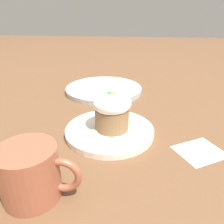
# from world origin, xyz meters

# --- Properties ---
(ground_plane) EXTENTS (4.00, 4.00, 0.00)m
(ground_plane) POSITION_xyz_m (0.00, 0.00, 0.00)
(ground_plane) COLOR brown
(dessert_plate) EXTENTS (0.21, 0.21, 0.01)m
(dessert_plate) POSITION_xyz_m (0.00, 0.00, 0.01)
(dessert_plate) COLOR white
(dessert_plate) RESTS_ON ground_plane
(carrot_cake) EXTENTS (0.09, 0.09, 0.09)m
(carrot_cake) POSITION_xyz_m (0.01, 0.00, 0.06)
(carrot_cake) COLOR olive
(carrot_cake) RESTS_ON dessert_plate
(spoon) EXTENTS (0.12, 0.05, 0.01)m
(spoon) POSITION_xyz_m (-0.01, -0.02, 0.02)
(spoon) COLOR silver
(spoon) RESTS_ON dessert_plate
(coffee_cup) EXTENTS (0.13, 0.09, 0.09)m
(coffee_cup) POSITION_xyz_m (-0.10, -0.20, 0.04)
(coffee_cup) COLOR #9E563D
(coffee_cup) RESTS_ON ground_plane
(side_plate) EXTENTS (0.27, 0.27, 0.02)m
(side_plate) POSITION_xyz_m (-0.06, 0.29, 0.01)
(side_plate) COLOR #B2B7BC
(side_plate) RESTS_ON ground_plane
(paper_napkin) EXTENTS (0.12, 0.11, 0.00)m
(paper_napkin) POSITION_xyz_m (0.20, -0.05, 0.00)
(paper_napkin) COLOR white
(paper_napkin) RESTS_ON ground_plane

